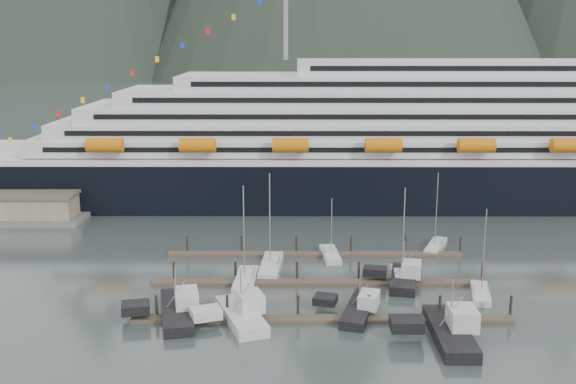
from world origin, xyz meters
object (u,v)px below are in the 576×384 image
trawler_b (240,314)px  sailboat_g (436,246)px  sailboat_b (271,266)px  trawler_e (402,278)px  sailboat_d (401,280)px  sailboat_a (245,280)px  trawler_a (175,310)px  sailboat_h (481,294)px  trawler_c (358,307)px  trawler_d (449,331)px  cruise_ship (471,146)px  sailboat_f (330,255)px

trawler_b → sailboat_g: bearing=-65.7°
sailboat_b → trawler_e: sailboat_b is taller
sailboat_d → sailboat_g: size_ratio=1.09×
sailboat_a → trawler_a: 14.50m
sailboat_d → sailboat_h: (10.08, -5.47, -0.01)m
trawler_a → trawler_c: trawler_a is taller
sailboat_b → sailboat_d: 19.97m
sailboat_g → trawler_c: bearing=173.0°
trawler_c → trawler_e: 13.10m
sailboat_b → trawler_a: bearing=151.3°
sailboat_a → trawler_c: size_ratio=1.24×
sailboat_h → trawler_e: 11.17m
trawler_d → sailboat_d: bearing=8.3°
sailboat_g → trawler_c: 31.67m
sailboat_h → trawler_b: (-32.51, -8.44, 0.55)m
sailboat_g → trawler_b: size_ratio=1.10×
trawler_c → cruise_ship: bearing=-9.9°
sailboat_b → trawler_d: 32.72m
sailboat_a → trawler_e: sailboat_a is taller
cruise_ship → trawler_a: (-53.70, -63.66, -11.11)m
trawler_a → trawler_d: trawler_d is taller
trawler_a → trawler_e: trawler_a is taller
sailboat_h → sailboat_g: bearing=16.2°
sailboat_b → trawler_a: sailboat_b is taller
cruise_ship → sailboat_a: size_ratio=13.76×
cruise_ship → trawler_c: bearing=-115.8°
trawler_a → trawler_c: (23.50, 1.25, -0.11)m
sailboat_f → trawler_e: bearing=-146.4°
sailboat_b → sailboat_g: 29.55m
sailboat_h → trawler_a: bearing=111.6°
trawler_e → sailboat_b: bearing=83.6°
sailboat_f → trawler_a: size_ratio=0.75×
sailboat_h → trawler_d: 15.24m
cruise_ship → trawler_e: cruise_ship is taller
trawler_d → sailboat_h: bearing=-29.0°
trawler_b → sailboat_f: bearing=-46.7°
sailboat_a → sailboat_b: size_ratio=0.96×
sailboat_g → trawler_d: bearing=-166.6°
cruise_ship → sailboat_d: (-22.87, -51.20, -11.62)m
sailboat_b → sailboat_f: size_ratio=1.52×
sailboat_d → trawler_d: (2.62, -18.75, 0.57)m
cruise_ship → sailboat_h: bearing=-102.7°
cruise_ship → sailboat_g: 39.56m
sailboat_b → trawler_d: sailboat_b is taller
sailboat_d → trawler_e: bearing=-159.1°
trawler_b → sailboat_h: bearing=-95.5°
sailboat_g → trawler_b: bearing=157.2°
trawler_b → trawler_e: bearing=-79.2°
cruise_ship → trawler_b: cruise_ship is taller
cruise_ship → sailboat_h: 59.24m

